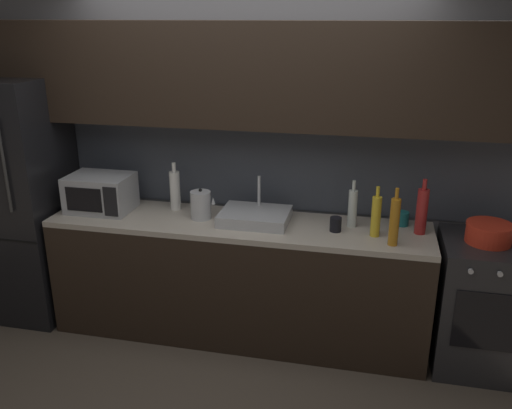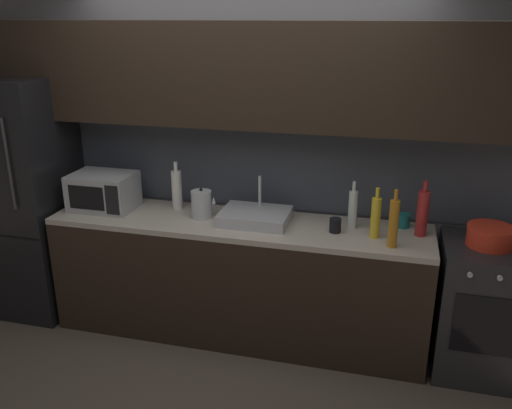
# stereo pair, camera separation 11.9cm
# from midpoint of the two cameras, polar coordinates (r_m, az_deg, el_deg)

# --- Properties ---
(back_wall) EXTENTS (4.45, 0.44, 2.50)m
(back_wall) POSITION_cam_midpoint_polar(r_m,az_deg,el_deg) (3.89, 0.04, 8.67)
(back_wall) COLOR slate
(back_wall) RESTS_ON ground
(counter_run) EXTENTS (2.71, 0.60, 0.90)m
(counter_run) POSITION_cam_midpoint_polar(r_m,az_deg,el_deg) (3.98, -1.05, -7.89)
(counter_run) COLOR black
(counter_run) RESTS_ON ground
(refrigerator) EXTENTS (0.68, 0.69, 1.86)m
(refrigerator) POSITION_cam_midpoint_polar(r_m,az_deg,el_deg) (4.54, -22.66, 0.66)
(refrigerator) COLOR black
(refrigerator) RESTS_ON ground
(oven_range) EXTENTS (0.60, 0.62, 0.90)m
(oven_range) POSITION_cam_midpoint_polar(r_m,az_deg,el_deg) (3.93, 23.87, -10.08)
(oven_range) COLOR #232326
(oven_range) RESTS_ON ground
(microwave) EXTENTS (0.46, 0.35, 0.27)m
(microwave) POSITION_cam_midpoint_polar(r_m,az_deg,el_deg) (4.16, -15.15, 1.37)
(microwave) COLOR #A8AAAF
(microwave) RESTS_ON counter_run
(sink_basin) EXTENTS (0.48, 0.38, 0.30)m
(sink_basin) POSITION_cam_midpoint_polar(r_m,az_deg,el_deg) (3.78, 0.82, -1.27)
(sink_basin) COLOR #ADAFB5
(sink_basin) RESTS_ON counter_run
(kettle) EXTENTS (0.18, 0.15, 0.23)m
(kettle) POSITION_cam_midpoint_polar(r_m,az_deg,el_deg) (3.85, -4.94, 0.01)
(kettle) COLOR #B7BABF
(kettle) RESTS_ON counter_run
(wine_bottle_red) EXTENTS (0.08, 0.08, 0.38)m
(wine_bottle_red) POSITION_cam_midpoint_polar(r_m,az_deg,el_deg) (3.69, 18.19, -0.85)
(wine_bottle_red) COLOR #A82323
(wine_bottle_red) RESTS_ON counter_run
(wine_bottle_amber) EXTENTS (0.06, 0.06, 0.38)m
(wine_bottle_amber) POSITION_cam_midpoint_polar(r_m,az_deg,el_deg) (3.45, 15.39, -1.92)
(wine_bottle_amber) COLOR #B27019
(wine_bottle_amber) RESTS_ON counter_run
(wine_bottle_clear) EXTENTS (0.06, 0.06, 0.33)m
(wine_bottle_clear) POSITION_cam_midpoint_polar(r_m,az_deg,el_deg) (3.71, 11.17, -0.47)
(wine_bottle_clear) COLOR silver
(wine_bottle_clear) RESTS_ON counter_run
(wine_bottle_white) EXTENTS (0.08, 0.08, 0.36)m
(wine_bottle_white) POSITION_cam_midpoint_polar(r_m,az_deg,el_deg) (4.04, -7.60, 1.64)
(wine_bottle_white) COLOR silver
(wine_bottle_white) RESTS_ON counter_run
(wine_bottle_yellow) EXTENTS (0.06, 0.06, 0.34)m
(wine_bottle_yellow) POSITION_cam_midpoint_polar(r_m,az_deg,el_deg) (3.58, 13.55, -1.33)
(wine_bottle_yellow) COLOR gold
(wine_bottle_yellow) RESTS_ON counter_run
(mug_dark) EXTENTS (0.08, 0.08, 0.10)m
(mug_dark) POSITION_cam_midpoint_polar(r_m,az_deg,el_deg) (3.64, 9.37, -2.21)
(mug_dark) COLOR black
(mug_dark) RESTS_ON counter_run
(mug_teal) EXTENTS (0.09, 0.09, 0.10)m
(mug_teal) POSITION_cam_midpoint_polar(r_m,az_deg,el_deg) (3.83, 16.30, -1.64)
(mug_teal) COLOR #19666B
(mug_teal) RESTS_ON counter_run
(cooking_pot) EXTENTS (0.29, 0.29, 0.13)m
(cooking_pot) POSITION_cam_midpoint_polar(r_m,az_deg,el_deg) (3.71, 24.52, -3.09)
(cooking_pot) COLOR red
(cooking_pot) RESTS_ON oven_range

